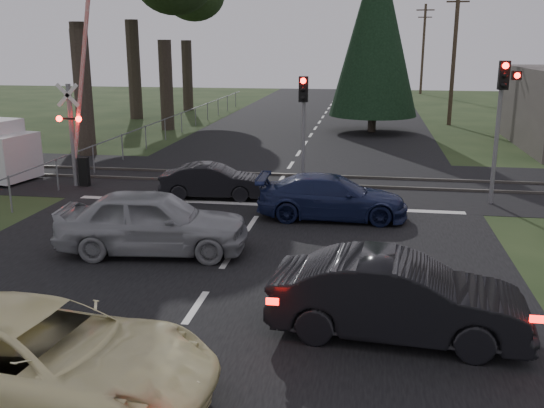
% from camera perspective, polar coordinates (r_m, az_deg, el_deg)
% --- Properties ---
extents(ground, '(120.00, 120.00, 0.00)m').
position_cam_1_polar(ground, '(12.69, -7.18, -9.65)').
color(ground, '#213217').
rests_on(ground, ground).
extents(road, '(14.00, 100.00, 0.01)m').
position_cam_1_polar(road, '(21.95, 0.08, 1.14)').
color(road, black).
rests_on(road, ground).
extents(rail_corridor, '(120.00, 8.00, 0.01)m').
position_cam_1_polar(rail_corridor, '(23.88, 0.84, 2.28)').
color(rail_corridor, black).
rests_on(rail_corridor, ground).
extents(stop_line, '(13.00, 0.35, 0.00)m').
position_cam_1_polar(stop_line, '(20.23, -0.73, -0.05)').
color(stop_line, silver).
rests_on(stop_line, ground).
extents(rail_near, '(120.00, 0.12, 0.10)m').
position_cam_1_polar(rail_near, '(23.10, 0.55, 1.95)').
color(rail_near, '#59544C').
rests_on(rail_near, ground).
extents(rail_far, '(120.00, 0.12, 0.10)m').
position_cam_1_polar(rail_far, '(24.64, 1.11, 2.78)').
color(rail_far, '#59544C').
rests_on(rail_far, ground).
extents(crossing_signal, '(1.62, 0.38, 6.96)m').
position_cam_1_polar(crossing_signal, '(23.61, -17.84, 6.48)').
color(crossing_signal, slate).
rests_on(crossing_signal, ground).
extents(traffic_signal_right, '(0.68, 0.48, 4.70)m').
position_cam_1_polar(traffic_signal_right, '(21.03, 20.84, 8.71)').
color(traffic_signal_right, slate).
rests_on(traffic_signal_right, ground).
extents(traffic_signal_center, '(0.32, 0.48, 4.10)m').
position_cam_1_polar(traffic_signal_center, '(21.99, 2.97, 8.56)').
color(traffic_signal_center, slate).
rests_on(traffic_signal_center, ground).
extents(utility_pole_mid, '(1.80, 0.26, 9.00)m').
position_cam_1_polar(utility_pole_mid, '(41.37, 16.78, 13.64)').
color(utility_pole_mid, '#4C3D2D').
rests_on(utility_pole_mid, ground).
extents(utility_pole_far, '(1.80, 0.26, 9.00)m').
position_cam_1_polar(utility_pole_far, '(66.25, 14.04, 14.11)').
color(utility_pole_far, '#4C3D2D').
rests_on(utility_pole_far, ground).
extents(conifer_tree, '(5.20, 5.20, 11.00)m').
position_cam_1_polar(conifer_tree, '(37.05, 9.75, 15.92)').
color(conifer_tree, '#473D33').
rests_on(conifer_tree, ground).
extents(fence_left, '(0.10, 36.00, 1.20)m').
position_cam_1_polar(fence_left, '(35.74, -9.20, 6.34)').
color(fence_left, slate).
rests_on(fence_left, ground).
extents(cream_coupe, '(5.63, 3.01, 1.51)m').
position_cam_1_polar(cream_coupe, '(9.88, -21.12, -13.30)').
color(cream_coupe, '#F8F0B2').
rests_on(cream_coupe, ground).
extents(dark_hatchback, '(4.76, 1.98, 1.53)m').
position_cam_1_polar(dark_hatchback, '(11.39, 11.72, -8.61)').
color(dark_hatchback, black).
rests_on(dark_hatchback, ground).
extents(silver_car, '(5.02, 2.44, 1.65)m').
position_cam_1_polar(silver_car, '(15.77, -11.13, -1.65)').
color(silver_car, gray).
rests_on(silver_car, ground).
extents(blue_sedan, '(4.64, 2.01, 1.33)m').
position_cam_1_polar(blue_sedan, '(18.65, 5.67, 0.65)').
color(blue_sedan, '#171F45').
rests_on(blue_sedan, ground).
extents(dark_car_far, '(3.69, 1.57, 1.18)m').
position_cam_1_polar(dark_car_far, '(21.12, -5.58, 2.14)').
color(dark_car_far, black).
rests_on(dark_car_far, ground).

